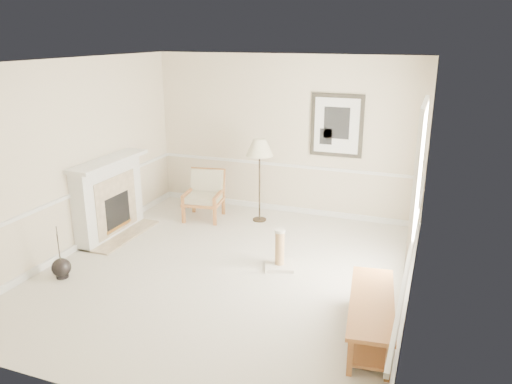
% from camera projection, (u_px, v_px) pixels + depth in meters
% --- Properties ---
extents(ground, '(5.50, 5.50, 0.00)m').
position_uv_depth(ground, '(226.00, 272.00, 7.09)').
color(ground, silver).
rests_on(ground, ground).
extents(room, '(5.04, 5.54, 2.92)m').
position_uv_depth(room, '(235.00, 143.00, 6.55)').
color(room, beige).
rests_on(room, ground).
extents(fireplace, '(0.64, 1.64, 1.31)m').
position_uv_depth(fireplace, '(110.00, 198.00, 8.22)').
color(fireplace, white).
rests_on(fireplace, ground).
extents(floor_vase, '(0.26, 0.26, 0.77)m').
position_uv_depth(floor_vase, '(61.00, 268.00, 6.88)').
color(floor_vase, black).
rests_on(floor_vase, ground).
extents(armchair, '(0.76, 0.80, 0.87)m').
position_uv_depth(armchair, '(205.00, 192.00, 9.08)').
color(armchair, olive).
rests_on(armchair, ground).
extents(floor_lamp, '(0.54, 0.54, 1.50)m').
position_uv_depth(floor_lamp, '(260.00, 150.00, 8.64)').
color(floor_lamp, black).
rests_on(floor_lamp, ground).
extents(bench, '(0.67, 1.64, 0.46)m').
position_uv_depth(bench, '(371.00, 312.00, 5.49)').
color(bench, olive).
rests_on(bench, ground).
extents(scratching_post, '(0.52, 0.52, 0.59)m').
position_uv_depth(scratching_post, '(280.00, 255.00, 7.17)').
color(scratching_post, white).
rests_on(scratching_post, ground).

